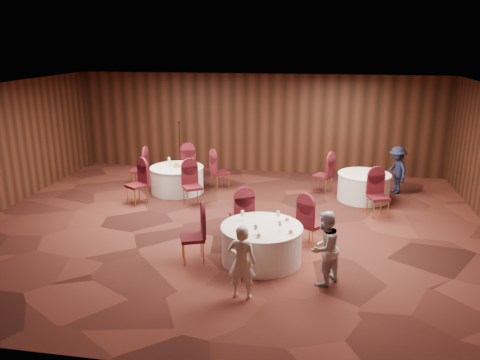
% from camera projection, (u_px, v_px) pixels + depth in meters
% --- Properties ---
extents(ground, '(12.00, 12.00, 0.00)m').
position_uv_depth(ground, '(230.00, 227.00, 11.04)').
color(ground, black).
rests_on(ground, ground).
extents(room_shell, '(12.00, 12.00, 12.00)m').
position_uv_depth(room_shell, '(230.00, 145.00, 10.47)').
color(room_shell, silver).
rests_on(room_shell, ground).
extents(table_main, '(1.61, 1.61, 0.74)m').
position_uv_depth(table_main, '(261.00, 243.00, 9.23)').
color(table_main, white).
rests_on(table_main, ground).
extents(table_left, '(1.52, 1.52, 0.74)m').
position_uv_depth(table_left, '(177.00, 179.00, 13.47)').
color(table_left, white).
rests_on(table_left, ground).
extents(table_right, '(1.42, 1.42, 0.74)m').
position_uv_depth(table_right, '(364.00, 186.00, 12.80)').
color(table_right, white).
rests_on(table_right, ground).
extents(chairs_main, '(3.00, 2.03, 1.00)m').
position_uv_depth(chairs_main, '(250.00, 225.00, 9.82)').
color(chairs_main, '#400C16').
rests_on(chairs_main, ground).
extents(chairs_left, '(3.08, 3.04, 1.00)m').
position_uv_depth(chairs_left, '(176.00, 175.00, 13.42)').
color(chairs_left, '#400C16').
rests_on(chairs_left, ground).
extents(chairs_right, '(2.03, 2.39, 1.00)m').
position_uv_depth(chairs_right, '(349.00, 186.00, 12.47)').
color(chairs_right, '#400C16').
rests_on(chairs_right, ground).
extents(tabletop_main, '(1.11, 1.03, 0.22)m').
position_uv_depth(tabletop_main, '(271.00, 224.00, 8.98)').
color(tabletop_main, silver).
rests_on(tabletop_main, table_main).
extents(tabletop_left, '(0.80, 0.73, 0.22)m').
position_uv_depth(tabletop_left, '(177.00, 164.00, 13.34)').
color(tabletop_left, silver).
rests_on(tabletop_left, table_left).
extents(tabletop_right, '(0.08, 0.08, 0.22)m').
position_uv_depth(tabletop_right, '(374.00, 171.00, 12.40)').
color(tabletop_right, silver).
rests_on(tabletop_right, table_right).
extents(mic_stand, '(0.24, 0.24, 1.73)m').
position_uv_depth(mic_stand, '(180.00, 158.00, 15.25)').
color(mic_stand, black).
rests_on(mic_stand, ground).
extents(woman_a, '(0.49, 0.33, 1.32)m').
position_uv_depth(woman_a, '(242.00, 262.00, 7.83)').
color(woman_a, silver).
rests_on(woman_a, ground).
extents(woman_b, '(0.82, 0.85, 1.38)m').
position_uv_depth(woman_b, '(324.00, 248.00, 8.30)').
color(woman_b, silver).
rests_on(woman_b, ground).
extents(man_c, '(0.78, 1.00, 1.36)m').
position_uv_depth(man_c, '(397.00, 170.00, 13.27)').
color(man_c, black).
rests_on(man_c, ground).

